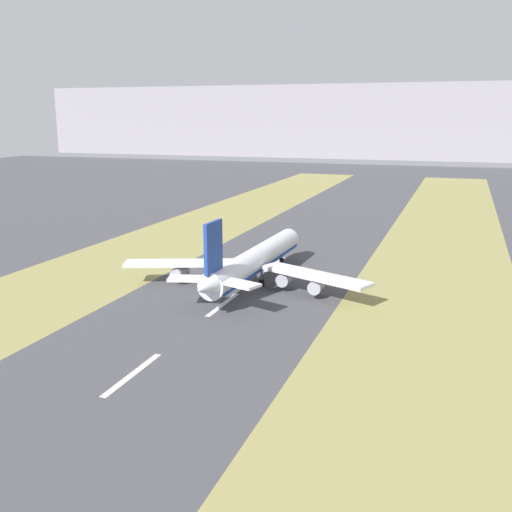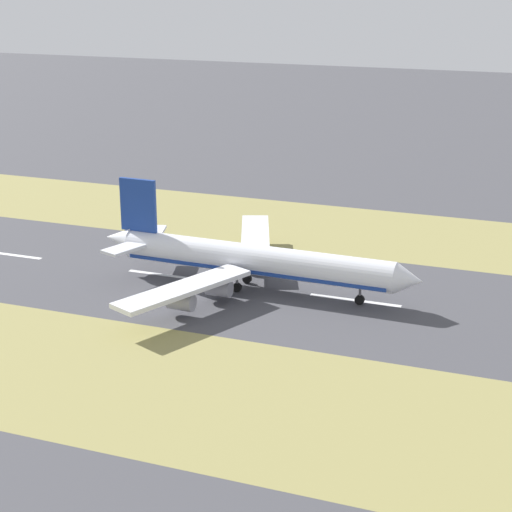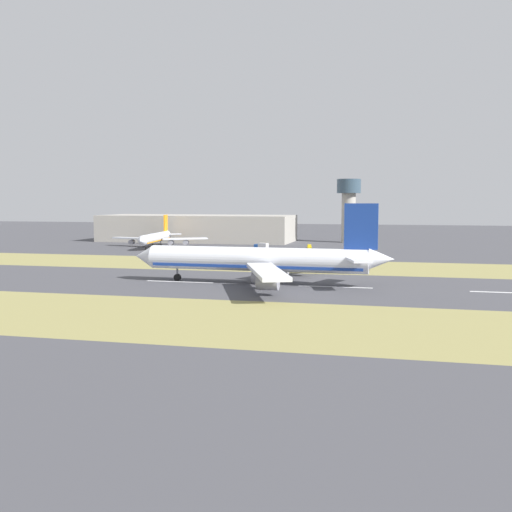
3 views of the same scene
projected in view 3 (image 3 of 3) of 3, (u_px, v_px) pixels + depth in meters
name	position (u px, v px, depth m)	size (l,w,h in m)	color
ground_plane	(276.00, 285.00, 148.41)	(800.00, 800.00, 0.00)	#424247
grass_median_west	(225.00, 320.00, 104.84)	(40.00, 600.00, 0.01)	olive
grass_median_east	(305.00, 266.00, 191.98)	(40.00, 600.00, 0.01)	olive
centreline_dash_near	(512.00, 293.00, 135.72)	(1.20, 18.00, 0.01)	silver
centreline_dash_mid	(335.00, 287.00, 145.03)	(1.20, 18.00, 0.01)	silver
centreline_dash_far	(180.00, 282.00, 154.35)	(1.20, 18.00, 0.01)	silver
airplane_main_jet	(263.00, 260.00, 149.71)	(64.11, 67.12, 20.20)	silver
terminal_building	(197.00, 228.00, 311.31)	(36.00, 99.26, 13.54)	#A39E93
control_tower	(349.00, 204.00, 300.01)	(12.00, 12.00, 31.79)	#A39E93
airplane_parked_apron	(156.00, 238.00, 270.31)	(47.42, 44.91, 14.26)	silver
service_truck	(261.00, 246.00, 253.49)	(4.07, 6.39, 3.10)	#1E51B2
apron_car	(309.00, 247.00, 260.38)	(4.68, 2.72, 2.03)	gold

